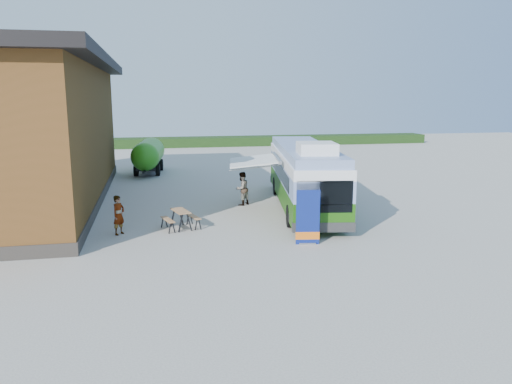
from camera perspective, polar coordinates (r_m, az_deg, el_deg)
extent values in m
plane|color=#BCB7AD|center=(18.82, 0.34, -6.10)|extent=(100.00, 100.00, 0.00)
cube|color=brown|center=(28.47, -25.53, 5.82)|extent=(8.00, 20.00, 7.00)
cube|color=black|center=(28.45, -26.16, 13.34)|extent=(9.60, 21.20, 0.50)
cube|color=#332D28|center=(28.88, -25.00, -0.61)|extent=(8.10, 20.10, 0.50)
cube|color=#264419|center=(57.05, 0.20, 5.88)|extent=(40.00, 3.00, 1.00)
cube|color=#316510|center=(25.11, 5.45, 0.23)|extent=(4.26, 11.89, 1.07)
cube|color=#7F95C6|center=(24.94, 5.49, 2.42)|extent=(4.26, 11.89, 0.87)
cube|color=black|center=(25.28, 2.64, 2.58)|extent=(1.59, 9.59, 0.68)
cube|color=black|center=(25.61, 8.01, 2.59)|extent=(1.59, 9.59, 0.68)
cube|color=white|center=(24.86, 5.52, 3.92)|extent=(4.26, 11.89, 0.44)
cube|color=#7F95C6|center=(24.81, 5.54, 4.86)|extent=(4.08, 11.67, 0.39)
cube|color=white|center=(21.14, 6.95, 4.98)|extent=(1.81, 1.97, 0.49)
cube|color=black|center=(19.33, 7.86, -0.55)|extent=(2.17, 0.41, 1.26)
cube|color=#2D2D2D|center=(19.66, 7.74, -3.99)|extent=(2.48, 0.59, 0.39)
cube|color=#2D2D2D|center=(30.78, 3.97, 1.50)|extent=(2.48, 0.59, 0.39)
cylinder|color=black|center=(21.28, 3.95, -2.76)|extent=(0.44, 1.00, 0.97)
cylinder|color=black|center=(21.64, 9.72, -2.66)|extent=(0.44, 1.00, 0.97)
cylinder|color=black|center=(28.38, 2.31, 0.71)|extent=(0.44, 1.00, 0.97)
cylinder|color=black|center=(28.64, 6.67, 0.74)|extent=(0.44, 1.00, 0.97)
cube|color=white|center=(24.13, -0.31, 4.00)|extent=(2.80, 3.93, 0.29)
cube|color=#A5A8AD|center=(24.18, 2.38, 4.40)|extent=(0.77, 3.89, 0.15)
cylinder|color=#A5A8AD|center=(22.65, -0.16, 3.29)|extent=(2.33, 0.43, 0.30)
cylinder|color=#A5A8AD|center=(25.64, -0.44, 4.18)|extent=(2.33, 0.43, 0.30)
cube|color=navy|center=(18.77, 5.95, -2.90)|extent=(0.88, 0.17, 2.09)
cube|color=orange|center=(18.95, 5.91, -4.99)|extent=(0.90, 0.18, 0.29)
cube|color=#A5A8AD|center=(19.03, 5.89, -5.86)|extent=(0.65, 0.28, 0.06)
cylinder|color=#A5A8AD|center=(18.78, 5.93, -2.89)|extent=(0.03, 0.03, 2.09)
cube|color=tan|center=(21.15, -8.61, -2.14)|extent=(0.83, 1.33, 0.04)
cube|color=tan|center=(21.05, -10.05, -3.11)|extent=(0.58, 1.26, 0.04)
cube|color=tan|center=(21.40, -7.15, -2.80)|extent=(0.58, 1.26, 0.04)
cube|color=black|center=(20.71, -8.61, -3.54)|extent=(0.06, 0.06, 0.76)
cube|color=black|center=(20.83, -7.64, -3.43)|extent=(0.06, 0.06, 0.76)
cube|color=black|center=(21.66, -9.49, -2.92)|extent=(0.06, 0.06, 0.76)
cube|color=black|center=(21.77, -8.56, -2.82)|extent=(0.06, 0.06, 0.76)
imported|color=#999999|center=(20.81, -15.42, -2.56)|extent=(0.67, 0.69, 1.60)
imported|color=#999999|center=(25.47, -1.63, 0.39)|extent=(1.05, 1.02, 1.71)
cylinder|color=#30901A|center=(36.86, -12.19, 4.34)|extent=(2.37, 4.46, 1.93)
sphere|color=#30901A|center=(34.75, -12.58, 3.94)|extent=(1.93, 1.93, 1.93)
sphere|color=#30901A|center=(38.98, -11.85, 4.70)|extent=(1.93, 1.93, 1.93)
cube|color=black|center=(36.97, -12.14, 3.03)|extent=(1.75, 4.61, 0.21)
cube|color=black|center=(34.24, -12.64, 2.30)|extent=(0.26, 1.29, 0.11)
cylinder|color=black|center=(35.82, -13.54, 2.46)|extent=(0.36, 0.88, 0.86)
cylinder|color=black|center=(35.65, -11.16, 2.52)|extent=(0.36, 0.88, 0.86)
cylinder|color=black|center=(38.34, -13.03, 3.02)|extent=(0.36, 0.88, 0.86)
cylinder|color=black|center=(38.18, -10.80, 3.08)|extent=(0.36, 0.88, 0.86)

